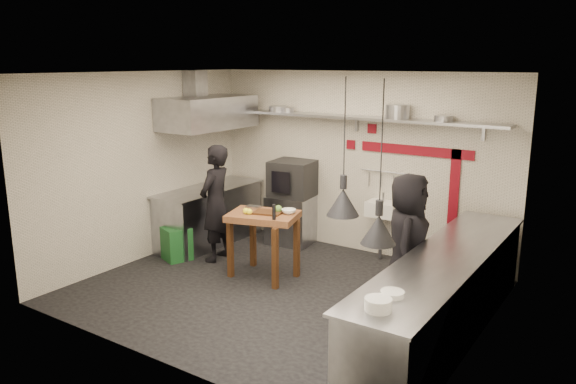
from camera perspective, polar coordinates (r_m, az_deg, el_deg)
The scene contains 47 objects.
floor at distance 7.45m, azimuth -0.79°, elevation -10.12°, with size 5.00×5.00×0.00m, color black.
ceiling at distance 6.84m, azimuth -0.87°, elevation 11.97°, with size 5.00×5.00×0.00m, color beige.
wall_back at distance 8.79m, azimuth 6.99°, elevation 2.96°, with size 5.00×0.04×2.80m, color beige.
wall_front at distance 5.47m, azimuth -13.45°, elevation -3.59°, with size 5.00×0.04×2.80m, color beige.
wall_left at distance 8.65m, azimuth -14.59°, elevation 2.47°, with size 0.04×4.20×2.80m, color beige.
wall_right at distance 6.00m, azimuth 19.26°, elevation -2.51°, with size 0.04×4.20×2.80m, color beige.
red_band_horiz at distance 8.34m, azimuth 12.82°, elevation 4.13°, with size 1.70×0.02×0.14m, color maroon.
red_band_vert at distance 8.24m, azimuth 16.53°, elevation 0.40°, with size 0.14×0.02×1.10m, color maroon.
red_tile_a at distance 8.58m, azimuth 8.53°, elevation 6.38°, with size 0.14×0.02×0.14m, color maroon.
red_tile_b at distance 8.77m, azimuth 6.40°, elevation 4.81°, with size 0.14×0.02×0.14m, color maroon.
back_shelf at distance 8.53m, azimuth 6.57°, elevation 7.55°, with size 4.60×0.34×0.04m, color gray.
shelf_bracket_left at distance 9.67m, azimuth -3.15°, elevation 7.68°, with size 0.04×0.06×0.24m, color gray.
shelf_bracket_mid at distance 8.67m, azimuth 7.01°, elevation 6.96°, with size 0.04×0.06×0.24m, color gray.
shelf_bracket_right at distance 8.00m, azimuth 19.29°, elevation 5.81°, with size 0.04×0.06×0.24m, color gray.
pan_far_left at distance 9.22m, azimuth -1.02°, elevation 8.46°, with size 0.30×0.30×0.09m, color gray.
pan_mid_left at distance 9.12m, azimuth -0.05°, elevation 8.34°, with size 0.21×0.21×0.07m, color gray.
stock_pot at distance 8.22m, azimuth 11.06°, elevation 8.02°, with size 0.34×0.34×0.20m, color gray.
pan_right at distance 7.99m, azimuth 15.53°, elevation 7.21°, with size 0.25×0.25×0.08m, color gray.
oven_stand at distance 9.25m, azimuth 0.35°, elevation -2.78°, with size 0.70×0.63×0.80m, color gray.
combi_oven at distance 9.08m, azimuth 0.53°, elevation 1.40°, with size 0.67×0.63×0.58m, color black.
oven_door at distance 8.85m, azimuth -0.65°, elevation 1.08°, with size 0.47×0.03×0.46m, color maroon.
oven_glass at distance 8.77m, azimuth -0.75°, elevation 0.98°, with size 0.32×0.01×0.34m, color black.
hand_sink at distance 8.53m, azimuth 9.62°, elevation -1.71°, with size 0.46×0.34×0.22m, color white.
sink_tap at distance 8.49m, azimuth 9.66°, elevation -0.53°, with size 0.03×0.03×0.14m, color gray.
sink_drain at distance 8.62m, azimuth 9.40°, elevation -4.59°, with size 0.06×0.06×0.66m, color gray.
utensil_rail at distance 8.54m, azimuth 10.14°, elevation 2.00°, with size 0.02×0.02×0.90m, color gray.
counter_right at distance 6.39m, azimuth 15.54°, elevation -10.29°, with size 0.70×3.80×0.90m, color gray.
counter_right_top at distance 6.23m, azimuth 15.80°, elevation -6.36°, with size 0.76×3.90×0.03m, color gray.
plate_stack at distance 4.78m, azimuth 9.15°, elevation -11.22°, with size 0.23×0.23×0.11m, color white.
small_bowl_right at distance 5.08m, azimuth 10.55°, elevation -10.13°, with size 0.21×0.21×0.05m, color white.
counter_left at distance 9.34m, azimuth -8.02°, elevation -2.44°, with size 0.70×1.90×0.90m, color gray.
counter_left_top at distance 9.23m, azimuth -8.12°, elevation 0.34°, with size 0.76×2.00×0.03m, color gray.
extractor_hood at distance 9.00m, azimuth -8.13°, elevation 7.99°, with size 0.78×1.60×0.50m, color gray.
hood_duct at distance 9.15m, azimuth -9.40°, elevation 10.54°, with size 0.28×0.28×0.50m, color gray.
green_bin at distance 8.69m, azimuth -11.24°, elevation -5.15°, with size 0.37×0.37×0.50m, color #185322.
prep_table at distance 7.80m, azimuth -2.51°, elevation -5.41°, with size 0.92×0.64×0.92m, color brown, non-canonical shape.
cutting_board at distance 7.64m, azimuth -2.06°, elevation -2.09°, with size 0.37×0.26×0.03m, color #432511.
pepper_mill at distance 7.32m, azimuth -1.43°, elevation -2.06°, with size 0.05×0.05×0.20m, color black.
lemon_a at distance 7.63m, azimuth -4.31°, elevation -1.93°, with size 0.08×0.08×0.08m, color #FFFC24.
lemon_b at distance 7.60m, azimuth -3.96°, elevation -2.00°, with size 0.08×0.08×0.08m, color #FFFC24.
veg_ball at distance 7.67m, azimuth -1.00°, elevation -1.75°, with size 0.11×0.11×0.11m, color #558731.
steel_tray at distance 7.93m, azimuth -3.53°, elevation -1.53°, with size 0.20×0.13×0.03m, color gray.
bowl at distance 7.62m, azimuth 0.07°, elevation -1.98°, with size 0.20×0.20×0.06m, color white.
heat_lamp_near at distance 5.57m, azimuth 5.73°, elevation 4.49°, with size 0.33×0.33×1.38m, color black, non-canonical shape.
heat_lamp_far at distance 5.03m, azimuth 9.43°, elevation 2.84°, with size 0.32×0.32×1.48m, color black, non-canonical shape.
chef_left at distance 8.42m, azimuth -7.37°, elevation -1.14°, with size 0.64×0.42×1.75m, color black.
chef_right at distance 6.85m, azimuth 12.03°, elevation -5.04°, with size 0.82×0.53×1.68m, color black.
Camera 1 is at (3.89, -5.62, 2.95)m, focal length 35.00 mm.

